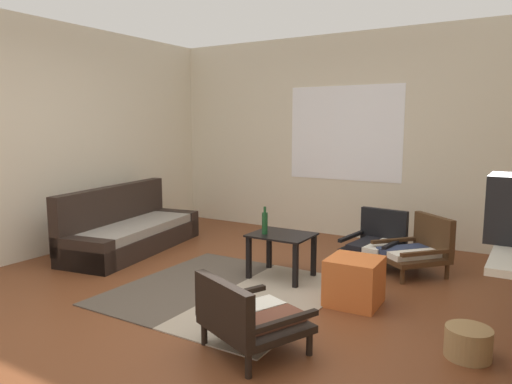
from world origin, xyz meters
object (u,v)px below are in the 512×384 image
object	(u,v)px
couch	(129,231)
armchair_by_window	(376,240)
armchair_striped_foreground	(247,316)
ottoman_orange	(354,281)
glass_bottle	(265,223)
armchair_corner	(418,248)
coffee_table	(282,244)
wicker_basket	(468,343)

from	to	relation	value
couch	armchair_by_window	size ratio (longest dim) A/B	3.01
armchair_striped_foreground	ottoman_orange	distance (m)	1.25
armchair_striped_foreground	glass_bottle	xyz separation A→B (m)	(-0.69, 1.41, 0.31)
armchair_corner	ottoman_orange	size ratio (longest dim) A/B	1.91
coffee_table	couch	bearing A→B (deg)	-179.50
glass_bottle	coffee_table	bearing A→B (deg)	30.23
armchair_by_window	armchair_striped_foreground	bearing A→B (deg)	-92.08
armchair_by_window	glass_bottle	size ratio (longest dim) A/B	2.47
coffee_table	wicker_basket	world-z (taller)	coffee_table
couch	armchair_striped_foreground	world-z (taller)	couch
coffee_table	armchair_striped_foreground	xyz separation A→B (m)	(0.54, -1.49, -0.10)
coffee_table	ottoman_orange	bearing A→B (deg)	-18.57
coffee_table	ottoman_orange	xyz separation A→B (m)	(0.86, -0.29, -0.15)
coffee_table	glass_bottle	bearing A→B (deg)	-149.77
armchair_striped_foreground	wicker_basket	distance (m)	1.46
coffee_table	armchair_by_window	world-z (taller)	armchair_by_window
couch	ottoman_orange	world-z (taller)	couch
armchair_by_window	glass_bottle	xyz separation A→B (m)	(-0.78, -1.11, 0.31)
coffee_table	ottoman_orange	size ratio (longest dim) A/B	1.38
armchair_corner	ottoman_orange	world-z (taller)	armchair_corner
armchair_striped_foreground	glass_bottle	distance (m)	1.60
armchair_striped_foreground	armchair_corner	distance (m)	2.41
coffee_table	glass_bottle	size ratio (longest dim) A/B	2.18
armchair_striped_foreground	wicker_basket	size ratio (longest dim) A/B	2.69
armchair_corner	couch	bearing A→B (deg)	-164.88
couch	armchair_striped_foreground	xyz separation A→B (m)	(2.64, -1.48, 0.02)
armchair_striped_foreground	armchair_corner	world-z (taller)	armchair_corner
armchair_corner	armchair_by_window	bearing A→B (deg)	159.66
coffee_table	armchair_by_window	bearing A→B (deg)	58.26
coffee_table	armchair_striped_foreground	distance (m)	1.59
ottoman_orange	couch	bearing A→B (deg)	174.78
glass_bottle	wicker_basket	xyz separation A→B (m)	(1.96, -0.71, -0.46)
coffee_table	armchair_corner	bearing A→B (deg)	37.18
armchair_by_window	ottoman_orange	size ratio (longest dim) A/B	1.57
glass_bottle	armchair_corner	bearing A→B (deg)	36.45
ottoman_orange	wicker_basket	xyz separation A→B (m)	(0.96, -0.51, -0.10)
armchair_by_window	armchair_striped_foreground	distance (m)	2.52
ottoman_orange	glass_bottle	bearing A→B (deg)	168.46
armchair_by_window	ottoman_orange	xyz separation A→B (m)	(0.22, -1.32, -0.05)
armchair_by_window	wicker_basket	size ratio (longest dim) A/B	2.27
coffee_table	armchair_corner	distance (m)	1.41
armchair_striped_foreground	glass_bottle	world-z (taller)	glass_bottle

